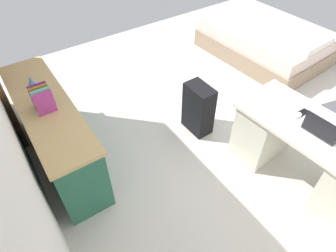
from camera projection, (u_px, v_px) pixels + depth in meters
ground_plane at (235, 119)px, 3.87m from camera, size 5.92×5.92×0.00m
desk at (304, 154)px, 2.94m from camera, size 1.49×0.77×0.74m
credenza at (55, 133)px, 3.13m from camera, size 1.80×0.48×0.80m
bed at (266, 41)px, 4.85m from camera, size 1.99×1.52×0.58m
suitcase_black at (198, 109)px, 3.53m from camera, size 0.36×0.23×0.64m
laptop at (322, 130)px, 2.62m from camera, size 0.33×0.24×0.21m
computer_mouse at (298, 115)px, 2.80m from camera, size 0.07×0.10×0.03m
cell_phone_by_mouse at (302, 113)px, 2.84m from camera, size 0.07×0.14×0.01m
book_row at (43, 99)px, 2.73m from camera, size 0.19×0.17×0.24m
figurine_small at (31, 81)px, 3.02m from camera, size 0.08×0.08×0.11m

